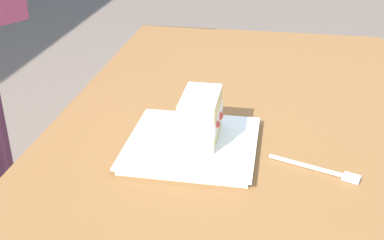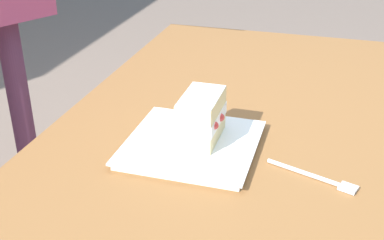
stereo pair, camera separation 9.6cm
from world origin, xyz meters
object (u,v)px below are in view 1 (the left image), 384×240
(dessert_plate, at_px, (192,145))
(cake_slice, at_px, (201,117))
(patio_table, at_px, (240,149))
(dessert_fork, at_px, (320,169))

(dessert_plate, relative_size, cake_slice, 2.02)
(patio_table, height_order, cake_slice, cake_slice)
(patio_table, bearing_deg, cake_slice, 158.34)
(dessert_plate, relative_size, dessert_fork, 1.52)
(dessert_plate, height_order, dessert_fork, dessert_plate)
(patio_table, xyz_separation_m, dessert_plate, (-0.19, 0.08, 0.11))
(patio_table, relative_size, dessert_fork, 7.60)
(dessert_plate, xyz_separation_m, dessert_fork, (-0.04, -0.25, -0.00))
(patio_table, distance_m, cake_slice, 0.25)
(dessert_plate, xyz_separation_m, cake_slice, (0.02, -0.01, 0.05))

